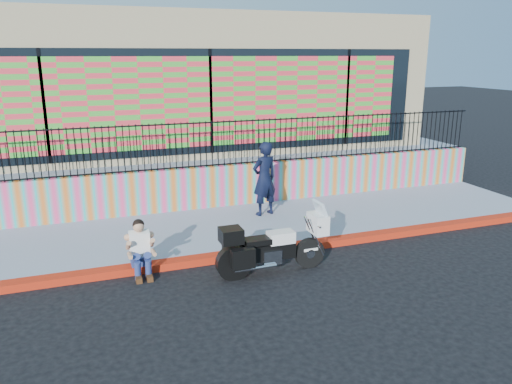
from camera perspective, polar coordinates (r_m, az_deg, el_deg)
name	(u,v)px	position (r m, az deg, el deg)	size (l,w,h in m)	color
ground	(264,254)	(10.66, 0.90, -7.15)	(90.00, 90.00, 0.00)	black
red_curb	(264,251)	(10.64, 0.90, -6.78)	(16.00, 0.30, 0.15)	red
sidewalk	(240,227)	(12.09, -1.86, -3.99)	(16.00, 3.00, 0.15)	gray
mural_wall	(221,186)	(13.37, -4.00, 0.70)	(16.00, 0.20, 1.10)	#FA427E
metal_fence	(220,143)	(13.13, -4.10, 5.56)	(15.80, 0.04, 1.20)	black
elevated_platform	(182,154)	(18.23, -8.41, 4.32)	(16.00, 10.00, 1.25)	gray
storefront_building	(181,80)	(17.71, -8.60, 12.55)	(14.00, 8.06, 4.00)	tan
police_motorcycle	(271,246)	(9.59, 1.68, -6.16)	(2.18, 0.72, 1.36)	black
police_officer	(264,179)	(12.51, 0.96, 1.54)	(0.69, 0.45, 1.88)	black
seated_man	(141,253)	(9.79, -13.01, -6.85)	(0.54, 0.71, 1.06)	navy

